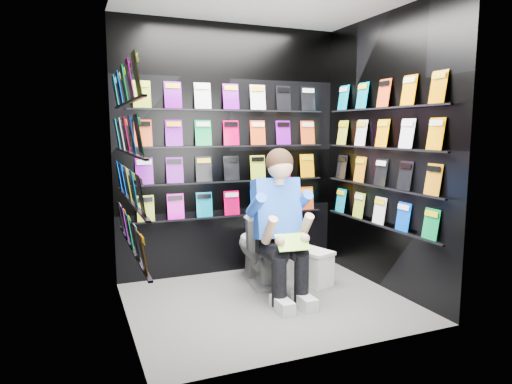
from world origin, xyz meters
name	(u,v)px	position (x,y,z in m)	size (l,w,h in m)	color
floor	(268,302)	(0.00, 0.00, 0.00)	(2.40, 2.40, 0.00)	slate
wall_back	(230,151)	(0.00, 1.00, 1.30)	(2.40, 0.04, 2.60)	black
wall_front	(331,165)	(0.00, -1.00, 1.30)	(2.40, 0.04, 2.60)	black
wall_left	(123,160)	(-1.20, 0.00, 1.30)	(0.04, 2.00, 2.60)	black
wall_right	(384,153)	(1.20, 0.00, 1.30)	(0.04, 2.00, 2.60)	black
comics_back	(231,151)	(0.00, 0.97, 1.31)	(2.10, 0.06, 1.37)	#DF4719
comics_left	(127,159)	(-1.17, 0.00, 1.31)	(0.06, 1.70, 1.37)	#DF4719
comics_right	(382,153)	(1.17, 0.00, 1.31)	(0.06, 1.70, 1.37)	#DF4719
toilet	(259,246)	(0.14, 0.55, 0.37)	(0.42, 0.75, 0.73)	white
longbox	(311,268)	(0.60, 0.31, 0.16)	(0.23, 0.42, 0.31)	white
longbox_lid	(311,251)	(0.60, 0.31, 0.33)	(0.25, 0.44, 0.03)	white
reader	(275,210)	(0.14, 0.17, 0.79)	(0.56, 0.81, 1.50)	blue
held_comic	(292,242)	(0.14, -0.18, 0.58)	(0.28, 0.01, 0.19)	#39B663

